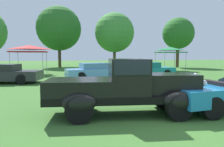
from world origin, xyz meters
TOP-DOWN VIEW (x-y plane):
  - ground_plane at (0.00, 0.00)m, footprint 120.00×120.00m
  - feature_pickup_truck at (-0.52, 0.45)m, footprint 4.76×2.19m
  - show_car_charcoal at (-6.41, 8.58)m, footprint 4.67×2.35m
  - show_car_skyblue at (-0.33, 9.44)m, footprint 4.75×2.51m
  - show_car_teal at (3.99, 9.97)m, footprint 4.23×2.10m
  - canopy_tent_left_field at (-5.95, 14.28)m, footprint 2.97×2.97m
  - canopy_tent_center_field at (8.80, 15.62)m, footprint 2.75×2.75m
  - treeline_mid_left at (-3.92, 25.36)m, footprint 6.48×6.48m
  - treeline_center at (4.34, 25.01)m, footprint 6.03×6.03m
  - treeline_mid_right at (12.91, 21.30)m, footprint 4.46×4.46m

SIDE VIEW (x-z plane):
  - ground_plane at x=0.00m, z-range 0.00..0.00m
  - show_car_teal at x=3.99m, z-range -0.01..1.21m
  - show_car_charcoal at x=-6.41m, z-range -0.01..1.21m
  - show_car_skyblue at x=-0.33m, z-range -0.01..1.21m
  - feature_pickup_truck at x=-0.52m, z-range 0.02..1.72m
  - canopy_tent_center_field at x=8.80m, z-range 1.07..3.78m
  - canopy_tent_left_field at x=-5.95m, z-range 1.07..3.78m
  - treeline_mid_right at x=12.91m, z-range 1.30..8.42m
  - treeline_center at x=4.34m, z-range 1.09..9.31m
  - treeline_mid_left at x=-3.92m, z-range 1.20..10.10m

